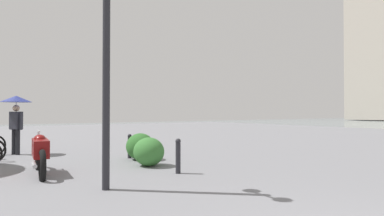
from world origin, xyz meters
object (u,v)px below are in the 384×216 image
(lamppost, at_px, (106,38))
(bollard_near, at_px, (178,155))
(pedestrian, at_px, (16,108))
(motorcycle, at_px, (40,153))
(bollard_mid, at_px, (130,145))

(lamppost, relative_size, bollard_near, 5.24)
(bollard_near, bearing_deg, pedestrian, 26.05)
(motorcycle, height_order, bollard_near, motorcycle)
(bollard_mid, bearing_deg, motorcycle, 112.63)
(bollard_near, height_order, bollard_mid, bollard_near)
(pedestrian, bearing_deg, bollard_mid, -135.71)
(bollard_near, relative_size, bollard_mid, 1.08)
(pedestrian, height_order, bollard_mid, pedestrian)
(lamppost, distance_m, bollard_mid, 4.65)
(lamppost, bearing_deg, bollard_near, -75.22)
(bollard_near, bearing_deg, lamppost, 104.78)
(lamppost, distance_m, bollard_near, 3.15)
(pedestrian, bearing_deg, lamppost, -171.49)
(motorcycle, xyz_separation_m, pedestrian, (4.11, 0.16, 1.10))
(bollard_near, bearing_deg, bollard_mid, -0.34)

